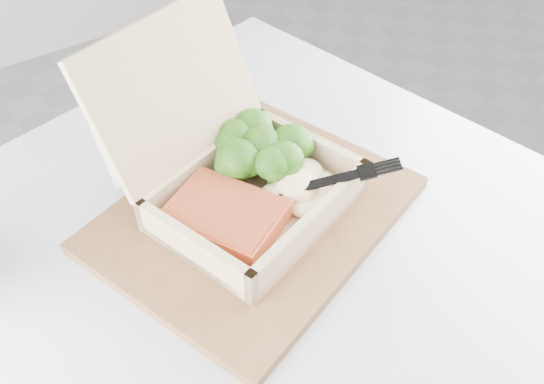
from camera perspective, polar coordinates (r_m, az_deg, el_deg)
cafe_table at (r=0.80m, az=-1.31°, el=-14.05°), size 0.86×0.86×0.70m
serving_tray at (r=0.68m, az=-1.70°, el=-2.06°), size 0.39×0.35×0.01m
takeout_container at (r=0.66m, az=-4.03°, el=2.63°), size 0.26×0.28×0.19m
salmon_fillet at (r=0.64m, az=-4.41°, el=-2.31°), size 0.13×0.14×0.02m
broccoli_pile at (r=0.70m, az=-0.96°, el=3.83°), size 0.12×0.12×0.04m
mashed_potatoes at (r=0.66m, az=2.40°, el=0.51°), size 0.09×0.07×0.03m
plastic_fork at (r=0.65m, az=1.52°, el=0.43°), size 0.15×0.09×0.03m
receipt at (r=0.79m, az=-13.34°, el=4.01°), size 0.09×0.14×0.00m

